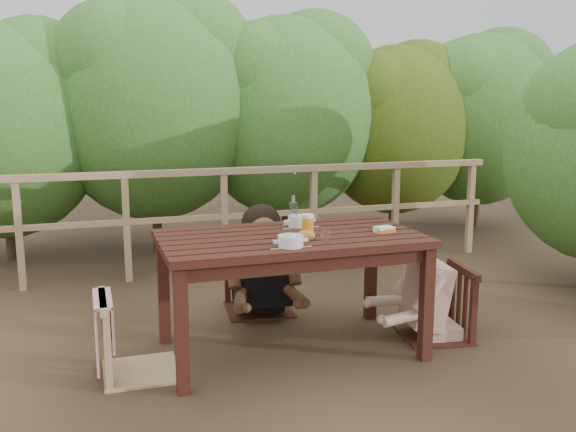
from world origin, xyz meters
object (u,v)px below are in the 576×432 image
object	(u,v)px
beer_glass	(308,226)
diner_right	(441,253)
chair_right	(436,271)
bottle	(293,213)
chair_left	(138,298)
table	(290,295)
soup_far	(300,222)
woman	(258,228)
bread_roll	(306,236)
chair_far	(258,248)
butter_tub	(384,231)
tumbler	(325,237)
soup_near	(291,242)

from	to	relation	value
beer_glass	diner_right	bearing A→B (deg)	-0.30
chair_right	bottle	world-z (taller)	bottle
chair_left	bottle	distance (m)	1.16
table	soup_far	distance (m)	0.51
woman	chair_right	bearing A→B (deg)	143.47
woman	bread_roll	size ratio (longest dim) A/B	10.62
bread_roll	beer_glass	distance (m)	0.11
diner_right	chair_left	bearing A→B (deg)	98.24
table	soup_far	size ratio (longest dim) A/B	6.22
chair_right	bottle	xyz separation A→B (m)	(-0.96, 0.26, 0.42)
chair_left	bread_roll	world-z (taller)	chair_left
chair_left	woman	world-z (taller)	woman
chair_left	bottle	xyz separation A→B (m)	(1.06, 0.24, 0.42)
chair_far	butter_tub	xyz separation A→B (m)	(0.59, -0.96, 0.29)
chair_left	bread_roll	distance (m)	1.08
bread_roll	butter_tub	size ratio (longest dim) A/B	1.01
soup_far	bottle	xyz separation A→B (m)	(-0.06, -0.04, 0.08)
woman	chair_far	bearing A→B (deg)	95.54
bread_roll	tumbler	world-z (taller)	tumbler
table	soup_far	xyz separation A→B (m)	(0.14, 0.24, 0.43)
soup_near	diner_right	bearing A→B (deg)	12.12
bread_roll	tumbler	xyz separation A→B (m)	(0.10, -0.08, 0.00)
soup_far	diner_right	bearing A→B (deg)	-18.04
bread_roll	diner_right	bearing A→B (deg)	5.09
chair_left	tumbler	size ratio (longest dim) A/B	12.54
soup_far	bread_roll	xyz separation A→B (m)	(-0.10, -0.39, -0.01)
woman	butter_tub	size ratio (longest dim) A/B	10.68
chair_right	tumbler	xyz separation A→B (m)	(-0.89, -0.17, 0.34)
table	bottle	size ratio (longest dim) A/B	6.96
tumbler	woman	bearing A→B (deg)	97.12
woman	tumbler	distance (m)	1.11
beer_glass	bottle	size ratio (longest dim) A/B	0.64
diner_right	soup_far	size ratio (longest dim) A/B	4.48
tumbler	beer_glass	bearing A→B (deg)	107.61
chair_left	butter_tub	size ratio (longest dim) A/B	7.59
chair_left	soup_near	size ratio (longest dim) A/B	3.71
soup_near	bottle	bearing A→B (deg)	69.86
table	chair_right	xyz separation A→B (m)	(1.04, -0.07, 0.08)
woman	diner_right	distance (m)	1.40
diner_right	beer_glass	world-z (taller)	diner_right
chair_far	tumbler	distance (m)	1.12
bottle	chair_far	bearing A→B (deg)	96.09
beer_glass	soup_near	bearing A→B (deg)	-127.90
chair_left	tumbler	distance (m)	1.19
diner_right	beer_glass	bearing A→B (deg)	98.53
soup_near	butter_tub	distance (m)	0.74
woman	tumbler	bearing A→B (deg)	102.65
soup_far	woman	bearing A→B (deg)	101.77
chair_right	soup_far	size ratio (longest dim) A/B	3.51
chair_right	bread_roll	size ratio (longest dim) A/B	7.53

